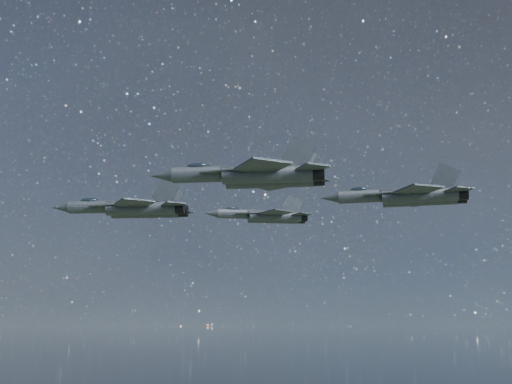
# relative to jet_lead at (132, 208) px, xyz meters

# --- Properties ---
(jet_lead) EXTENTS (19.56, 13.76, 4.94)m
(jet_lead) POSITION_rel_jet_lead_xyz_m (0.00, 0.00, 0.00)
(jet_lead) COLOR #2F353B
(jet_left) EXTENTS (17.37, 11.75, 4.37)m
(jet_left) POSITION_rel_jet_lead_xyz_m (15.64, 17.88, 1.74)
(jet_left) COLOR #2F353B
(jet_right) EXTENTS (20.08, 14.25, 5.11)m
(jet_right) POSITION_rel_jet_lead_xyz_m (18.92, -13.54, 0.44)
(jet_right) COLOR #2F353B
(jet_slot) EXTENTS (19.72, 13.88, 4.98)m
(jet_slot) POSITION_rel_jet_lead_xyz_m (36.46, 2.60, 0.99)
(jet_slot) COLOR #2F353B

